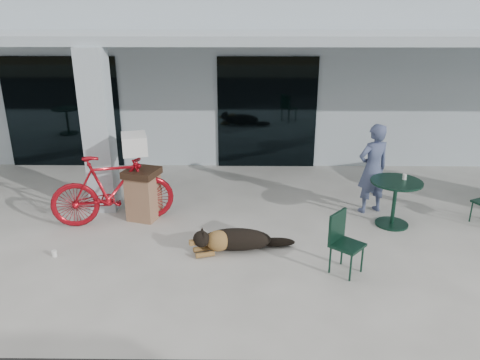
{
  "coord_description": "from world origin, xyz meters",
  "views": [
    {
      "loc": [
        1.28,
        -6.27,
        3.78
      ],
      "look_at": [
        1.19,
        1.23,
        1.0
      ],
      "focal_mm": 35.0,
      "sensor_mm": 36.0,
      "label": 1
    }
  ],
  "objects_px": {
    "cafe_chair_far_a": "(347,244)",
    "person": "(373,169)",
    "cafe_table_far": "(394,203)",
    "trash_receptacle": "(143,194)",
    "dog": "(237,238)",
    "bicycle": "(113,190)"
  },
  "relations": [
    {
      "from": "cafe_chair_far_a",
      "to": "person",
      "type": "relative_size",
      "value": 0.54
    },
    {
      "from": "cafe_table_far",
      "to": "cafe_chair_far_a",
      "type": "bearing_deg",
      "value": -125.49
    },
    {
      "from": "bicycle",
      "to": "cafe_table_far",
      "type": "bearing_deg",
      "value": -105.66
    },
    {
      "from": "bicycle",
      "to": "person",
      "type": "xyz_separation_m",
      "value": [
        4.85,
        0.58,
        0.22
      ]
    },
    {
      "from": "dog",
      "to": "person",
      "type": "height_order",
      "value": "person"
    },
    {
      "from": "dog",
      "to": "cafe_chair_far_a",
      "type": "relative_size",
      "value": 1.37
    },
    {
      "from": "cafe_table_far",
      "to": "trash_receptacle",
      "type": "xyz_separation_m",
      "value": [
        -4.62,
        0.25,
        0.06
      ]
    },
    {
      "from": "bicycle",
      "to": "cafe_table_far",
      "type": "distance_m",
      "value": 5.13
    },
    {
      "from": "cafe_table_far",
      "to": "trash_receptacle",
      "type": "relative_size",
      "value": 0.94
    },
    {
      "from": "cafe_chair_far_a",
      "to": "bicycle",
      "type": "bearing_deg",
      "value": 107.85
    },
    {
      "from": "dog",
      "to": "trash_receptacle",
      "type": "bearing_deg",
      "value": 127.79
    },
    {
      "from": "dog",
      "to": "cafe_table_far",
      "type": "xyz_separation_m",
      "value": [
        2.84,
        0.99,
        0.21
      ]
    },
    {
      "from": "cafe_table_far",
      "to": "cafe_chair_far_a",
      "type": "relative_size",
      "value": 0.97
    },
    {
      "from": "bicycle",
      "to": "dog",
      "type": "height_order",
      "value": "bicycle"
    },
    {
      "from": "trash_receptacle",
      "to": "person",
      "type": "bearing_deg",
      "value": 4.85
    },
    {
      "from": "dog",
      "to": "cafe_table_far",
      "type": "distance_m",
      "value": 3.02
    },
    {
      "from": "dog",
      "to": "bicycle",
      "type": "bearing_deg",
      "value": 138.43
    },
    {
      "from": "cafe_chair_far_a",
      "to": "dog",
      "type": "bearing_deg",
      "value": 109.02
    },
    {
      "from": "cafe_chair_far_a",
      "to": "person",
      "type": "height_order",
      "value": "person"
    },
    {
      "from": "dog",
      "to": "cafe_table_far",
      "type": "height_order",
      "value": "cafe_table_far"
    },
    {
      "from": "cafe_chair_far_a",
      "to": "person",
      "type": "xyz_separation_m",
      "value": [
        0.91,
        2.28,
        0.41
      ]
    },
    {
      "from": "cafe_table_far",
      "to": "person",
      "type": "xyz_separation_m",
      "value": [
        -0.28,
        0.61,
        0.45
      ]
    }
  ]
}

